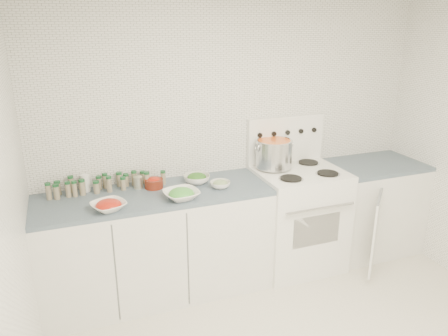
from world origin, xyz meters
TOP-DOWN VIEW (x-y plane):
  - room_walls at (0.00, 0.00)m, footprint 3.54×3.04m
  - counter_left at (-0.82, 1.19)m, footprint 1.85×0.62m
  - stove at (0.48, 1.19)m, footprint 0.76×0.70m
  - counter_right at (1.30, 1.19)m, footprint 0.89×0.91m
  - stock_pot at (0.29, 1.32)m, footprint 0.34×0.32m
  - bowl_tomato at (-1.20, 0.99)m, footprint 0.31×0.31m
  - bowl_snowpea at (-0.65, 1.01)m, footprint 0.30×0.30m
  - bowl_broccoli at (-0.44, 1.29)m, footprint 0.25×0.25m
  - bowl_zucchini at (-0.29, 1.12)m, footprint 0.21×0.21m
  - bowl_pepper at (-0.80, 1.31)m, footprint 0.15×0.15m
  - salt_canister at (-1.32, 1.43)m, footprint 0.07×0.07m
  - tin_can at (-0.92, 1.35)m, footprint 0.08×0.08m
  - spice_cluster at (-1.21, 1.39)m, footprint 0.93×0.16m

SIDE VIEW (x-z plane):
  - counter_right at x=1.30m, z-range 0.00..0.90m
  - counter_left at x=-0.82m, z-range 0.00..0.90m
  - stove at x=0.48m, z-range -0.18..1.18m
  - bowl_zucchini at x=-0.29m, z-range 0.90..0.96m
  - bowl_tomato at x=-1.20m, z-range 0.89..0.97m
  - bowl_snowpea at x=-0.65m, z-range 0.89..0.98m
  - bowl_broccoli at x=-0.44m, z-range 0.90..0.99m
  - bowl_pepper at x=-0.80m, z-range 0.90..0.99m
  - tin_can at x=-0.92m, z-range 0.90..1.00m
  - spice_cluster at x=-1.21m, z-range 0.89..1.03m
  - salt_canister at x=-1.32m, z-range 0.90..1.04m
  - stock_pot at x=0.29m, z-range 0.96..1.20m
  - room_walls at x=0.00m, z-range 0.30..2.82m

